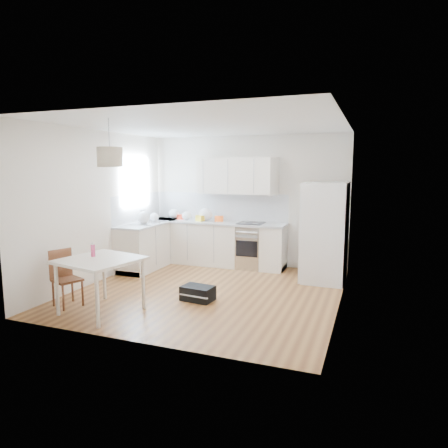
% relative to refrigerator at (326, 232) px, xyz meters
% --- Properties ---
extents(floor, '(4.20, 4.20, 0.00)m').
position_rel_refrigerator_xyz_m(floor, '(-1.73, -1.36, -0.89)').
color(floor, brown).
rests_on(floor, ground).
extents(ceiling, '(4.20, 4.20, 0.00)m').
position_rel_refrigerator_xyz_m(ceiling, '(-1.73, -1.36, 1.81)').
color(ceiling, white).
rests_on(ceiling, wall_back).
extents(wall_back, '(4.20, 0.00, 4.20)m').
position_rel_refrigerator_xyz_m(wall_back, '(-1.73, 0.74, 0.46)').
color(wall_back, white).
rests_on(wall_back, floor).
extents(wall_left, '(0.00, 4.20, 4.20)m').
position_rel_refrigerator_xyz_m(wall_left, '(-3.83, -1.36, 0.46)').
color(wall_left, white).
rests_on(wall_left, floor).
extents(wall_right, '(0.00, 4.20, 4.20)m').
position_rel_refrigerator_xyz_m(wall_right, '(0.37, -1.36, 0.46)').
color(wall_right, white).
rests_on(wall_right, floor).
extents(window_glassblock, '(0.02, 1.00, 1.00)m').
position_rel_refrigerator_xyz_m(window_glassblock, '(-3.82, -0.21, 0.86)').
color(window_glassblock, '#BFE0F9').
rests_on(window_glassblock, wall_left).
extents(cabinets_back, '(3.00, 0.60, 0.88)m').
position_rel_refrigerator_xyz_m(cabinets_back, '(-2.33, 0.44, -0.45)').
color(cabinets_back, white).
rests_on(cabinets_back, floor).
extents(cabinets_left, '(0.60, 1.80, 0.88)m').
position_rel_refrigerator_xyz_m(cabinets_left, '(-3.53, -0.16, -0.45)').
color(cabinets_left, white).
rests_on(cabinets_left, floor).
extents(counter_back, '(3.02, 0.64, 0.04)m').
position_rel_refrigerator_xyz_m(counter_back, '(-2.33, 0.44, 0.01)').
color(counter_back, '#AFB1B4').
rests_on(counter_back, cabinets_back).
extents(counter_left, '(0.64, 1.82, 0.04)m').
position_rel_refrigerator_xyz_m(counter_left, '(-3.53, -0.16, 0.01)').
color(counter_left, '#AFB1B4').
rests_on(counter_left, cabinets_left).
extents(backsplash_back, '(3.00, 0.01, 0.58)m').
position_rel_refrigerator_xyz_m(backsplash_back, '(-2.33, 0.73, 0.32)').
color(backsplash_back, white).
rests_on(backsplash_back, wall_back).
extents(backsplash_left, '(0.01, 1.80, 0.58)m').
position_rel_refrigerator_xyz_m(backsplash_left, '(-3.83, -0.16, 0.32)').
color(backsplash_left, white).
rests_on(backsplash_left, wall_left).
extents(upper_cabinets, '(1.70, 0.32, 0.75)m').
position_rel_refrigerator_xyz_m(upper_cabinets, '(-1.88, 0.58, 0.98)').
color(upper_cabinets, white).
rests_on(upper_cabinets, wall_back).
extents(range_oven, '(0.50, 0.61, 0.88)m').
position_rel_refrigerator_xyz_m(range_oven, '(-1.53, 0.44, -0.45)').
color(range_oven, silver).
rests_on(range_oven, floor).
extents(sink, '(0.50, 0.80, 0.16)m').
position_rel_refrigerator_xyz_m(sink, '(-3.53, -0.21, 0.02)').
color(sink, silver).
rests_on(sink, counter_left).
extents(refrigerator, '(0.87, 0.91, 1.79)m').
position_rel_refrigerator_xyz_m(refrigerator, '(0.00, 0.00, 0.00)').
color(refrigerator, white).
rests_on(refrigerator, floor).
extents(dining_table, '(1.17, 1.17, 0.78)m').
position_rel_refrigerator_xyz_m(dining_table, '(-2.77, -2.78, -0.20)').
color(dining_table, beige).
rests_on(dining_table, floor).
extents(dining_chair, '(0.45, 0.45, 0.84)m').
position_rel_refrigerator_xyz_m(dining_chair, '(-3.40, -2.74, -0.48)').
color(dining_chair, '#532D19').
rests_on(dining_chair, floor).
extents(drink_bottle, '(0.08, 0.08, 0.21)m').
position_rel_refrigerator_xyz_m(drink_bottle, '(-2.95, -2.70, -0.01)').
color(drink_bottle, '#DC3D75').
rests_on(drink_bottle, dining_table).
extents(gym_bag, '(0.52, 0.37, 0.22)m').
position_rel_refrigerator_xyz_m(gym_bag, '(-1.70, -1.83, -0.78)').
color(gym_bag, black).
rests_on(gym_bag, floor).
extents(pendant_lamp, '(0.39, 0.39, 0.27)m').
position_rel_refrigerator_xyz_m(pendant_lamp, '(-2.60, -2.69, 1.29)').
color(pendant_lamp, '#C4B397').
rests_on(pendant_lamp, ceiling).
extents(grocery_bag_a, '(0.24, 0.20, 0.22)m').
position_rel_refrigerator_xyz_m(grocery_bag_a, '(-3.34, 0.53, 0.13)').
color(grocery_bag_a, white).
rests_on(grocery_bag_a, counter_back).
extents(grocery_bag_b, '(0.21, 0.18, 0.19)m').
position_rel_refrigerator_xyz_m(grocery_bag_b, '(-2.98, 0.43, 0.12)').
color(grocery_bag_b, white).
rests_on(grocery_bag_b, counter_back).
extents(grocery_bag_c, '(0.30, 0.25, 0.27)m').
position_rel_refrigerator_xyz_m(grocery_bag_c, '(-2.57, 0.51, 0.16)').
color(grocery_bag_c, white).
rests_on(grocery_bag_c, counter_back).
extents(grocery_bag_d, '(0.20, 0.17, 0.18)m').
position_rel_refrigerator_xyz_m(grocery_bag_d, '(-3.55, 0.04, 0.11)').
color(grocery_bag_d, white).
rests_on(grocery_bag_d, counter_back).
extents(grocery_bag_e, '(0.27, 0.23, 0.24)m').
position_rel_refrigerator_xyz_m(grocery_bag_e, '(-3.55, -0.38, 0.15)').
color(grocery_bag_e, white).
rests_on(grocery_bag_e, counter_left).
extents(snack_orange, '(0.19, 0.14, 0.12)m').
position_rel_refrigerator_xyz_m(snack_orange, '(-2.24, 0.46, 0.09)').
color(snack_orange, '#EA5214').
rests_on(snack_orange, counter_back).
extents(snack_yellow, '(0.21, 0.17, 0.12)m').
position_rel_refrigerator_xyz_m(snack_yellow, '(-2.64, 0.38, 0.09)').
color(snack_yellow, gold).
rests_on(snack_yellow, counter_back).
extents(snack_red, '(0.18, 0.15, 0.11)m').
position_rel_refrigerator_xyz_m(snack_red, '(-3.16, 0.52, 0.08)').
color(snack_red, red).
rests_on(snack_red, counter_back).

